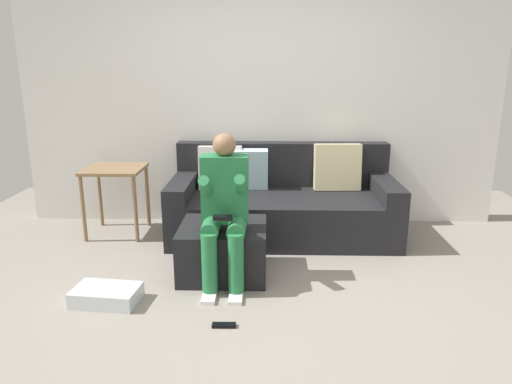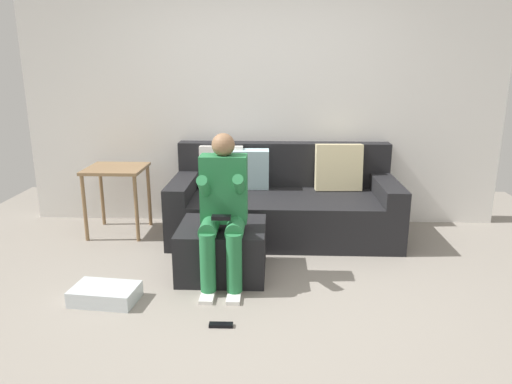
{
  "view_description": "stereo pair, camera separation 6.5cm",
  "coord_description": "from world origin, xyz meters",
  "views": [
    {
      "loc": [
        0.07,
        -3.07,
        1.68
      ],
      "look_at": [
        -0.02,
        0.98,
        0.57
      ],
      "focal_mm": 33.53,
      "sensor_mm": 36.0,
      "label": 1
    },
    {
      "loc": [
        0.14,
        -3.07,
        1.68
      ],
      "look_at": [
        -0.02,
        0.98,
        0.57
      ],
      "focal_mm": 33.53,
      "sensor_mm": 36.0,
      "label": 2
    }
  ],
  "objects": [
    {
      "name": "remote_near_ottoman",
      "position": [
        -0.2,
        -0.29,
        0.01
      ],
      "size": [
        0.16,
        0.05,
        0.02
      ],
      "primitive_type": "cube",
      "rotation": [
        0.0,
        0.0,
        0.01
      ],
      "color": "black",
      "rests_on": "ground_plane"
    },
    {
      "name": "person_seated",
      "position": [
        -0.25,
        0.37,
        0.63
      ],
      "size": [
        0.35,
        0.56,
        1.17
      ],
      "color": "#26723F",
      "rests_on": "ground_plane"
    },
    {
      "name": "wall_back",
      "position": [
        0.0,
        1.96,
        1.21
      ],
      "size": [
        4.95,
        0.1,
        2.42
      ],
      "primitive_type": "cube",
      "color": "white",
      "rests_on": "ground_plane"
    },
    {
      "name": "storage_bin",
      "position": [
        -1.08,
        0.02,
        0.06
      ],
      "size": [
        0.49,
        0.34,
        0.11
      ],
      "primitive_type": "cube",
      "rotation": [
        0.0,
        0.0,
        -0.11
      ],
      "color": "silver",
      "rests_on": "ground_plane"
    },
    {
      "name": "ottoman",
      "position": [
        -0.28,
        0.54,
        0.21
      ],
      "size": [
        0.69,
        0.63,
        0.41
      ],
      "primitive_type": "cube",
      "color": "black",
      "rests_on": "ground_plane"
    },
    {
      "name": "side_table",
      "position": [
        -1.43,
        1.47,
        0.57
      ],
      "size": [
        0.56,
        0.53,
        0.68
      ],
      "color": "olive",
      "rests_on": "ground_plane"
    },
    {
      "name": "ground_plane",
      "position": [
        0.0,
        0.0,
        0.0
      ],
      "size": [
        6.44,
        6.44,
        0.0
      ],
      "primitive_type": "plane",
      "color": "gray"
    },
    {
      "name": "couch_sectional",
      "position": [
        0.23,
        1.5,
        0.32
      ],
      "size": [
        2.18,
        0.98,
        0.89
      ],
      "color": "black",
      "rests_on": "ground_plane"
    }
  ]
}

